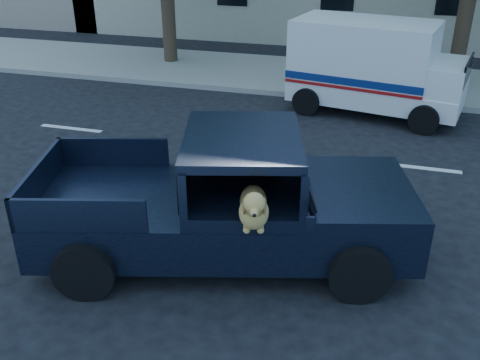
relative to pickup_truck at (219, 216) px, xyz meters
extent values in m
plane|color=black|center=(-1.02, 0.59, -0.65)|extent=(120.00, 120.00, 0.00)
cube|color=gray|center=(-1.02, 9.79, -0.57)|extent=(60.00, 4.00, 0.15)
cylinder|color=#332619|center=(3.98, 10.19, 1.55)|extent=(0.44, 0.44, 4.40)
cube|color=black|center=(0.08, 0.04, 0.00)|extent=(5.71, 3.39, 0.68)
cube|color=black|center=(1.92, 0.54, 0.42)|extent=(2.03, 2.39, 0.16)
cube|color=black|center=(0.33, 0.11, 1.21)|extent=(2.06, 2.33, 0.12)
cube|color=black|center=(1.13, 0.33, 0.85)|extent=(0.72, 1.78, 0.58)
cube|color=black|center=(0.65, -0.28, 0.20)|extent=(0.70, 0.70, 0.39)
cube|color=black|center=(1.46, -0.92, 0.67)|extent=(0.11, 0.08, 0.16)
cube|color=silver|center=(1.85, 7.16, -0.10)|extent=(4.46, 2.66, 0.50)
cube|color=silver|center=(1.46, 7.24, 0.89)|extent=(3.68, 2.50, 1.49)
cube|color=silver|center=(3.46, 6.85, 0.50)|extent=(1.23, 1.98, 0.70)
cube|color=navy|center=(1.28, 6.30, 0.35)|extent=(3.32, 0.67, 0.18)
cube|color=#9E0F0F|center=(1.28, 6.30, 0.19)|extent=(3.32, 0.67, 0.07)
camera|label=1|loc=(2.16, -6.40, 3.99)|focal=40.00mm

